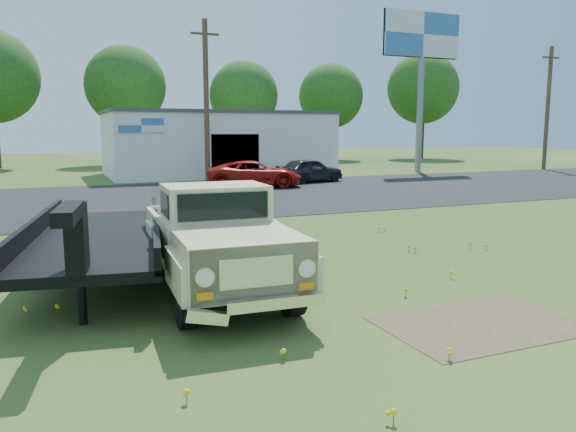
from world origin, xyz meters
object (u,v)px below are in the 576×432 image
Objects in this scene: vintage_pickup_truck at (216,239)px; red_pickup at (255,174)px; billboard at (422,49)px; flatbed_trailer at (96,231)px; dark_sedan at (310,170)px.

red_pickup is (7.11, 17.70, -0.31)m from vintage_pickup_truck.
billboard is 1.55× the size of flatbed_trailer.
flatbed_trailer is at bearing 130.35° from dark_sedan.
vintage_pickup_truck reaches higher than red_pickup.
flatbed_trailer is 18.28m from red_pickup.
red_pickup is at bearing 96.61° from dark_sedan.
red_pickup is 4.02m from dark_sedan.
vintage_pickup_truck reaches higher than flatbed_trailer.
red_pickup is at bearing 69.86° from flatbed_trailer.
vintage_pickup_truck is at bearing -132.39° from billboard.
vintage_pickup_truck is 2.62m from flatbed_trailer.
vintage_pickup_truck is at bearing 137.15° from dark_sedan.
red_pickup is (-14.61, -6.10, -7.86)m from billboard.
billboard is at bearing 50.72° from vintage_pickup_truck.
dark_sedan is (3.78, 1.35, 0.01)m from red_pickup.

